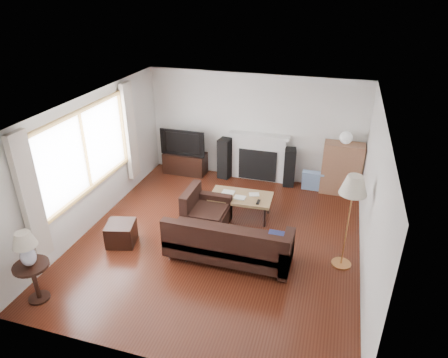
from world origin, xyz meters
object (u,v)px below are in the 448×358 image
(side_table, at_px, (35,282))
(coffee_table, at_px, (241,206))
(tv_stand, at_px, (185,163))
(bookshelf, at_px, (342,168))
(floor_lamp, at_px, (348,223))
(sectional_sofa, at_px, (229,240))

(side_table, bearing_deg, coffee_table, 53.40)
(tv_stand, distance_m, coffee_table, 2.43)
(side_table, bearing_deg, bookshelf, 48.67)
(floor_lamp, relative_size, side_table, 2.63)
(sectional_sofa, xyz_separation_m, coffee_table, (-0.15, 1.38, -0.13))
(tv_stand, xyz_separation_m, coffee_table, (1.83, -1.61, -0.02))
(sectional_sofa, bearing_deg, tv_stand, 123.45)
(floor_lamp, bearing_deg, coffee_table, 153.54)
(tv_stand, distance_m, bookshelf, 3.71)
(bookshelf, height_order, floor_lamp, floor_lamp)
(coffee_table, relative_size, floor_lamp, 0.73)
(bookshelf, distance_m, sectional_sofa, 3.48)
(bookshelf, bearing_deg, floor_lamp, -86.83)
(bookshelf, height_order, coffee_table, bookshelf)
(sectional_sofa, bearing_deg, floor_lamp, 11.32)
(floor_lamp, bearing_deg, sectional_sofa, -168.68)
(sectional_sofa, xyz_separation_m, side_table, (-2.47, -1.76, -0.05))
(tv_stand, height_order, sectional_sofa, sectional_sofa)
(bookshelf, distance_m, coffee_table, 2.51)
(floor_lamp, xyz_separation_m, side_table, (-4.34, -2.13, -0.52))
(sectional_sofa, distance_m, side_table, 3.03)
(coffee_table, bearing_deg, floor_lamp, -28.65)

